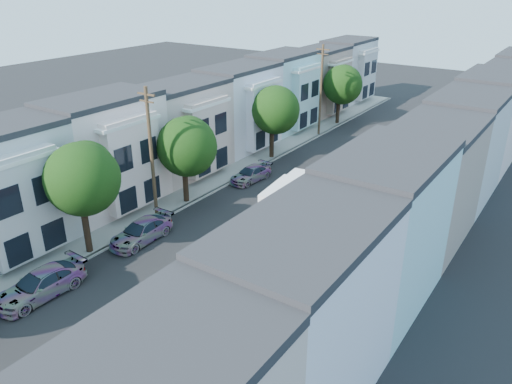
{
  "coord_description": "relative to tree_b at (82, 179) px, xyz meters",
  "views": [
    {
      "loc": [
        18.89,
        -21.57,
        17.22
      ],
      "look_at": [
        -0.28,
        6.46,
        2.2
      ],
      "focal_mm": 35.0,
      "sensor_mm": 36.0,
      "label": 1
    }
  ],
  "objects": [
    {
      "name": "sidewalk_right",
      "position": [
        13.65,
        19.01,
        -5.33
      ],
      "size": [
        2.6,
        70.0,
        0.15
      ],
      "primitive_type": "cube",
      "color": "gray",
      "rests_on": "ground"
    },
    {
      "name": "parked_left_d",
      "position": [
        1.4,
        16.39,
        -4.76
      ],
      "size": [
        2.21,
        4.45,
        1.29
      ],
      "primitive_type": "imported",
      "rotation": [
        0.0,
        0.0,
        -0.1
      ],
      "color": "#3F0C0B",
      "rests_on": "ground"
    },
    {
      "name": "centerline",
      "position": [
        6.3,
        19.01,
        -5.4
      ],
      "size": [
        0.12,
        70.0,
        0.01
      ],
      "primitive_type": "cube",
      "color": "gold",
      "rests_on": "ground"
    },
    {
      "name": "tree_e",
      "position": [
        0.0,
        37.45,
        -0.52
      ],
      "size": [
        4.7,
        4.7,
        7.25
      ],
      "color": "black",
      "rests_on": "ground"
    },
    {
      "name": "ground",
      "position": [
        6.3,
        4.01,
        -5.4
      ],
      "size": [
        160.0,
        160.0,
        0.0
      ],
      "primitive_type": "plane",
      "color": "black",
      "rests_on": "ground"
    },
    {
      "name": "tree_d",
      "position": [
        0.0,
        22.47,
        -0.41
      ],
      "size": [
        4.7,
        4.7,
        7.36
      ],
      "color": "black",
      "rests_on": "ground"
    },
    {
      "name": "parked_right_c",
      "position": [
        11.2,
        23.27,
        -4.77
      ],
      "size": [
        2.0,
        4.28,
        1.26
      ],
      "primitive_type": "imported",
      "rotation": [
        0.0,
        0.0,
        -0.06
      ],
      "color": "black",
      "rests_on": "ground"
    },
    {
      "name": "utility_pole_near",
      "position": [
        0.0,
        6.01,
        -0.25
      ],
      "size": [
        1.6,
        0.26,
        10.0
      ],
      "color": "#42301E",
      "rests_on": "ground"
    },
    {
      "name": "parked_right_d",
      "position": [
        11.2,
        30.48,
        -4.69
      ],
      "size": [
        1.78,
        4.44,
        1.43
      ],
      "primitive_type": "imported",
      "rotation": [
        0.0,
        0.0,
        0.02
      ],
      "color": "black",
      "rests_on": "ground"
    },
    {
      "name": "parked_left_b",
      "position": [
        1.4,
        -4.7,
        -4.63
      ],
      "size": [
        2.3,
        5.18,
        1.54
      ],
      "primitive_type": "imported",
      "rotation": [
        0.0,
        0.0,
        -0.03
      ],
      "color": "black",
      "rests_on": "ground"
    },
    {
      "name": "townhouse_row_left",
      "position": [
        -4.85,
        19.01,
        -5.4
      ],
      "size": [
        5.0,
        70.0,
        8.5
      ],
      "primitive_type": "cube",
      "color": "tan",
      "rests_on": "ground"
    },
    {
      "name": "utility_pole_far",
      "position": [
        0.0,
        32.01,
        -0.25
      ],
      "size": [
        1.6,
        0.26,
        10.0
      ],
      "color": "#42301E",
      "rests_on": "ground"
    },
    {
      "name": "lead_sedan",
      "position": [
        8.38,
        19.31,
        -4.72
      ],
      "size": [
        2.76,
        5.08,
        1.35
      ],
      "primitive_type": "imported",
      "rotation": [
        0.0,
        0.0,
        0.11
      ],
      "color": "black",
      "rests_on": "ground"
    },
    {
      "name": "fedex_truck",
      "position": [
        8.44,
        11.68,
        -3.66
      ],
      "size": [
        2.5,
        6.5,
        3.12
      ],
      "rotation": [
        0.0,
        0.0,
        0.12
      ],
      "color": "white",
      "rests_on": "ground"
    },
    {
      "name": "road_slab",
      "position": [
        6.3,
        19.01,
        -5.39
      ],
      "size": [
        12.0,
        70.0,
        0.02
      ],
      "primitive_type": "cube",
      "color": "black",
      "rests_on": "ground"
    },
    {
      "name": "tree_c",
      "position": [
        0.0,
        9.66,
        -0.56
      ],
      "size": [
        4.7,
        4.7,
        7.21
      ],
      "color": "black",
      "rests_on": "ground"
    },
    {
      "name": "tree_far_r",
      "position": [
        13.19,
        33.25,
        -1.7
      ],
      "size": [
        2.78,
        2.78,
        5.15
      ],
      "color": "black",
      "rests_on": "ground"
    },
    {
      "name": "parked_left_c",
      "position": [
        1.4,
        3.12,
        -4.68
      ],
      "size": [
        2.15,
        4.88,
        1.45
      ],
      "primitive_type": "imported",
      "rotation": [
        0.0,
        0.0,
        0.02
      ],
      "color": "#ABB1BC",
      "rests_on": "ground"
    },
    {
      "name": "curb_left",
      "position": [
        0.25,
        19.01,
        -5.33
      ],
      "size": [
        0.3,
        70.0,
        0.15
      ],
      "primitive_type": "cube",
      "color": "gray",
      "rests_on": "ground"
    },
    {
      "name": "parked_right_b",
      "position": [
        11.2,
        2.25,
        -4.74
      ],
      "size": [
        1.62,
        4.08,
        1.31
      ],
      "primitive_type": "imported",
      "rotation": [
        0.0,
        0.0,
        0.02
      ],
      "color": "white",
      "rests_on": "ground"
    },
    {
      "name": "parked_right_a",
      "position": [
        11.2,
        -4.08,
        -4.66
      ],
      "size": [
        2.14,
        4.68,
        1.47
      ],
      "primitive_type": "imported",
      "rotation": [
        0.0,
        0.0,
        0.09
      ],
      "color": "#333435",
      "rests_on": "ground"
    },
    {
      "name": "tree_b",
      "position": [
        0.0,
        0.0,
        0.0
      ],
      "size": [
        4.7,
        4.7,
        7.78
      ],
      "color": "black",
      "rests_on": "ground"
    },
    {
      "name": "townhouse_row_right",
      "position": [
        17.45,
        19.01,
        -5.4
      ],
      "size": [
        5.0,
        70.0,
        8.5
      ],
      "primitive_type": "cube",
      "color": "tan",
      "rests_on": "ground"
    },
    {
      "name": "sidewalk_left",
      "position": [
        -1.05,
        19.01,
        -5.33
      ],
      "size": [
        2.6,
        70.0,
        0.15
      ],
      "primitive_type": "cube",
      "color": "gray",
      "rests_on": "ground"
    },
    {
      "name": "curb_right",
      "position": [
        12.35,
        19.01,
        -5.33
      ],
      "size": [
        0.3,
        70.0,
        0.15
      ],
      "primitive_type": "cube",
      "color": "gray",
      "rests_on": "ground"
    }
  ]
}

